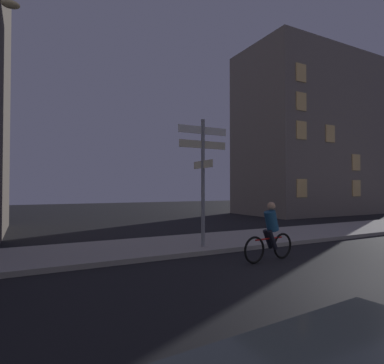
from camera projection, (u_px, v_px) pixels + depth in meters
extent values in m
cube|color=#9E9991|center=(222.00, 241.00, 11.55)|extent=(40.00, 3.27, 0.14)
cylinder|color=gray|center=(203.00, 183.00, 10.07)|extent=(0.12, 0.12, 4.05)
cube|color=white|center=(203.00, 130.00, 10.11)|extent=(1.74, 0.03, 0.24)
cube|color=beige|center=(203.00, 145.00, 10.10)|extent=(1.68, 0.03, 0.24)
cube|color=beige|center=(203.00, 164.00, 10.09)|extent=(0.03, 1.17, 0.24)
ellipsoid|color=#F9E099|center=(10.00, 4.00, 8.01)|extent=(0.44, 0.28, 0.20)
torus|color=black|center=(254.00, 250.00, 8.33)|extent=(0.72, 0.13, 0.72)
torus|color=black|center=(283.00, 246.00, 8.94)|extent=(0.72, 0.13, 0.72)
cylinder|color=red|center=(269.00, 239.00, 8.64)|extent=(1.00, 0.14, 0.04)
cylinder|color=navy|center=(271.00, 221.00, 8.70)|extent=(0.48, 0.36, 0.61)
sphere|color=tan|center=(271.00, 206.00, 8.71)|extent=(0.22, 0.22, 0.22)
cylinder|color=black|center=(273.00, 240.00, 8.59)|extent=(0.35, 0.15, 0.55)
cylinder|color=black|center=(268.00, 239.00, 8.74)|extent=(0.35, 0.15, 0.55)
cube|color=slate|center=(309.00, 135.00, 25.43)|extent=(11.13, 6.17, 12.52)
cube|color=#F2C672|center=(302.00, 188.00, 20.64)|extent=(0.90, 0.06, 1.20)
cube|color=#F2C672|center=(356.00, 188.00, 23.24)|extent=(0.90, 0.06, 1.20)
cube|color=#F2C672|center=(356.00, 162.00, 23.28)|extent=(0.90, 0.06, 1.20)
cube|color=#F2C672|center=(301.00, 130.00, 20.72)|extent=(0.90, 0.06, 1.20)
cube|color=#F2C672|center=(330.00, 134.00, 22.02)|extent=(0.90, 0.06, 1.20)
cube|color=#F2C672|center=(301.00, 101.00, 20.76)|extent=(0.90, 0.06, 1.20)
cube|color=#F2C672|center=(301.00, 73.00, 20.80)|extent=(0.90, 0.06, 1.20)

